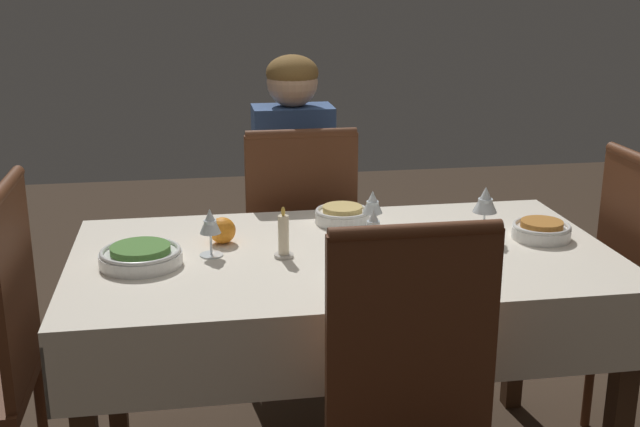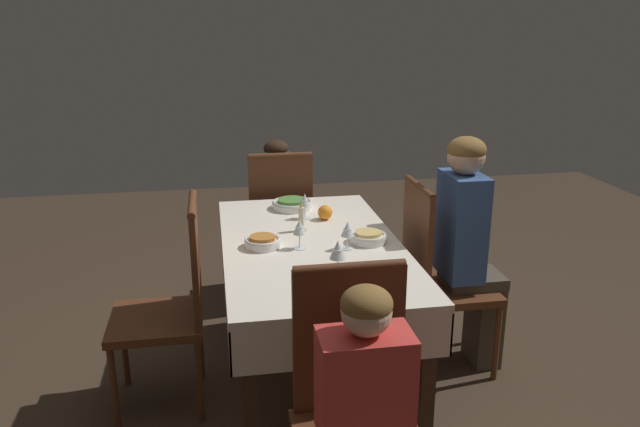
% 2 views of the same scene
% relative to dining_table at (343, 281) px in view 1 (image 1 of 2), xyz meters
% --- Properties ---
extents(dining_table, '(1.57, 0.86, 0.78)m').
position_rel_dining_table_xyz_m(dining_table, '(0.00, 0.00, 0.00)').
color(dining_table, silver).
rests_on(dining_table, ground_plane).
extents(chair_south, '(0.43, 0.44, 1.03)m').
position_rel_dining_table_xyz_m(chair_south, '(0.04, -0.67, -0.13)').
color(chair_south, '#562D19').
rests_on(chair_south, ground_plane).
extents(person_adult_denim, '(0.30, 0.34, 1.27)m').
position_rel_dining_table_xyz_m(person_adult_denim, '(0.04, -0.84, 0.03)').
color(person_adult_denim, '#4C4233').
rests_on(person_adult_denim, ground_plane).
extents(bowl_south, '(0.18, 0.18, 0.06)m').
position_rel_dining_table_xyz_m(bowl_south, '(-0.05, -0.27, 0.12)').
color(bowl_south, white).
rests_on(bowl_south, dining_table).
extents(wine_glass_south, '(0.06, 0.06, 0.14)m').
position_rel_dining_table_xyz_m(wine_glass_south, '(-0.12, -0.15, 0.19)').
color(wine_glass_south, white).
rests_on(wine_glass_south, dining_table).
extents(bowl_west, '(0.18, 0.18, 0.06)m').
position_rel_dining_table_xyz_m(bowl_west, '(-0.62, -0.02, 0.12)').
color(bowl_west, white).
rests_on(bowl_west, dining_table).
extents(wine_glass_west, '(0.07, 0.07, 0.17)m').
position_rel_dining_table_xyz_m(wine_glass_west, '(-0.44, -0.04, 0.21)').
color(wine_glass_west, white).
rests_on(wine_glass_west, dining_table).
extents(bowl_east, '(0.23, 0.23, 0.06)m').
position_rel_dining_table_xyz_m(bowl_east, '(0.58, 0.02, 0.12)').
color(bowl_east, white).
rests_on(bowl_east, dining_table).
extents(wine_glass_east, '(0.07, 0.07, 0.14)m').
position_rel_dining_table_xyz_m(wine_glass_east, '(0.38, -0.03, 0.19)').
color(wine_glass_east, white).
rests_on(wine_glass_east, dining_table).
extents(bowl_north, '(0.17, 0.17, 0.06)m').
position_rel_dining_table_xyz_m(bowl_north, '(-0.03, 0.24, 0.12)').
color(bowl_north, white).
rests_on(bowl_north, dining_table).
extents(wine_glass_north, '(0.07, 0.07, 0.14)m').
position_rel_dining_table_xyz_m(wine_glass_north, '(-0.07, 0.07, 0.19)').
color(wine_glass_north, white).
rests_on(wine_glass_north, dining_table).
extents(candle_centerpiece, '(0.06, 0.06, 0.15)m').
position_rel_dining_table_xyz_m(candle_centerpiece, '(0.18, 0.02, 0.15)').
color(candle_centerpiece, beige).
rests_on(candle_centerpiece, dining_table).
extents(orange_fruit, '(0.08, 0.08, 0.08)m').
position_rel_dining_table_xyz_m(orange_fruit, '(0.34, -0.13, 0.13)').
color(orange_fruit, orange).
rests_on(orange_fruit, dining_table).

